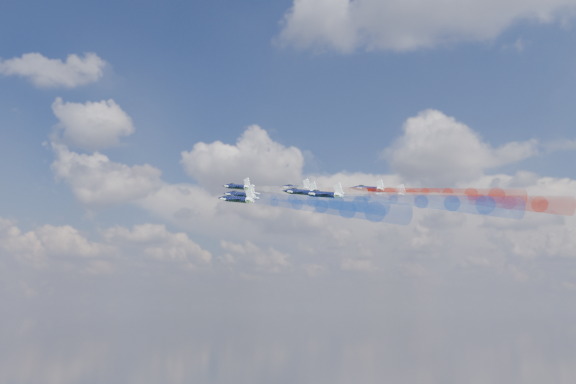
% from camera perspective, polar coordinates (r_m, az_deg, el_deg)
% --- Properties ---
extents(jet_lead, '(14.17, 12.66, 6.35)m').
position_cam_1_polar(jet_lead, '(162.45, -4.61, 0.47)').
color(jet_lead, black).
extents(trail_lead, '(35.37, 15.21, 10.63)m').
position_cam_1_polar(trail_lead, '(145.63, 1.24, 0.08)').
color(trail_lead, white).
extents(jet_inner_left, '(14.17, 12.66, 6.35)m').
position_cam_1_polar(jet_inner_left, '(146.01, -4.34, -0.24)').
color(jet_inner_left, black).
extents(trail_inner_left, '(35.37, 15.21, 10.63)m').
position_cam_1_polar(trail_inner_left, '(129.38, 2.29, -0.78)').
color(trail_inner_left, blue).
extents(jet_inner_right, '(14.17, 12.66, 6.35)m').
position_cam_1_polar(jet_inner_right, '(160.32, 0.66, 0.37)').
color(jet_inner_right, black).
extents(trail_inner_right, '(35.37, 15.21, 10.63)m').
position_cam_1_polar(trail_inner_right, '(145.11, 7.16, -0.04)').
color(trail_inner_right, red).
extents(jet_outer_left, '(14.17, 12.66, 6.35)m').
position_cam_1_polar(jet_outer_left, '(128.26, -4.64, -0.66)').
color(jet_outer_left, black).
extents(trail_outer_left, '(35.37, 15.21, 10.63)m').
position_cam_1_polar(trail_outer_left, '(111.69, 3.01, -1.34)').
color(trail_outer_left, blue).
extents(jet_center_third, '(14.17, 12.66, 6.35)m').
position_cam_1_polar(jet_center_third, '(143.09, 1.14, -0.00)').
color(jet_center_third, black).
extents(trail_center_third, '(35.37, 15.21, 10.63)m').
position_cam_1_polar(trail_center_third, '(128.17, 8.56, -0.51)').
color(trail_center_third, white).
extents(jet_outer_right, '(14.17, 12.66, 6.35)m').
position_cam_1_polar(jet_outer_right, '(161.88, 7.18, 0.31)').
color(jet_outer_right, black).
extents(trail_outer_right, '(35.37, 15.21, 10.63)m').
position_cam_1_polar(trail_outer_right, '(148.82, 14.18, -0.10)').
color(trail_outer_right, red).
extents(jet_rear_left, '(14.17, 12.66, 6.35)m').
position_cam_1_polar(jet_rear_left, '(126.86, 3.20, -0.21)').
color(jet_rear_left, black).
extents(trail_rear_left, '(35.37, 15.21, 10.63)m').
position_cam_1_polar(trail_rear_left, '(112.79, 11.93, -0.81)').
color(trail_rear_left, blue).
extents(jet_rear_right, '(14.17, 12.66, 6.35)m').
position_cam_1_polar(jet_rear_right, '(144.75, 8.91, -0.21)').
color(jet_rear_right, black).
extents(trail_rear_right, '(35.37, 15.21, 10.63)m').
position_cam_1_polar(trail_rear_right, '(132.45, 16.97, -0.72)').
color(trail_rear_right, red).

